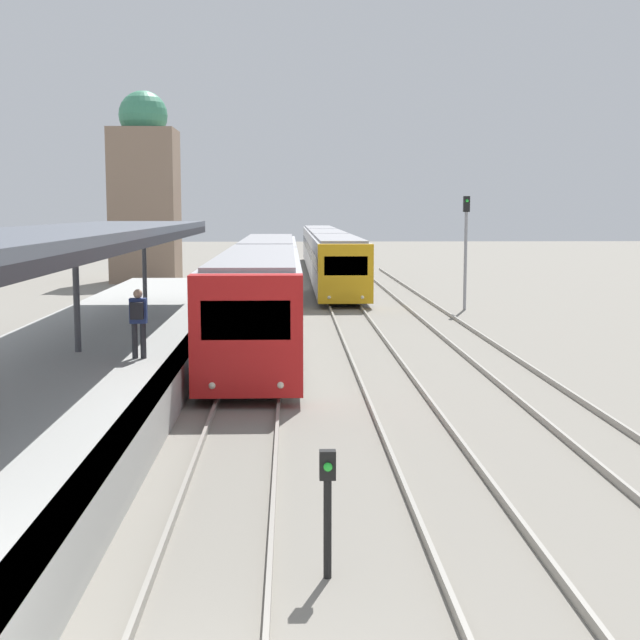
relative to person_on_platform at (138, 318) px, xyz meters
The scene contains 7 objects.
platform_canopy 2.82m from the person_on_platform, 146.23° to the left, with size 4.00×26.33×3.10m.
person_on_platform is the anchor object (origin of this frame).
train_near 13.79m from the person_on_platform, 79.03° to the left, with size 2.59×29.85×3.17m.
train_far 39.92m from the person_on_platform, 81.13° to the left, with size 2.54×41.25×3.08m.
signal_post_near 11.48m from the person_on_platform, 69.24° to the right, with size 0.20×0.21×1.61m.
signal_mast_far 21.87m from the person_on_platform, 58.15° to the left, with size 0.28×0.29×5.10m.
distant_domed_building 35.76m from the person_on_platform, 98.66° to the left, with size 4.00×4.00×11.78m.
Camera 1 is at (0.97, -6.66, 4.51)m, focal length 50.00 mm.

